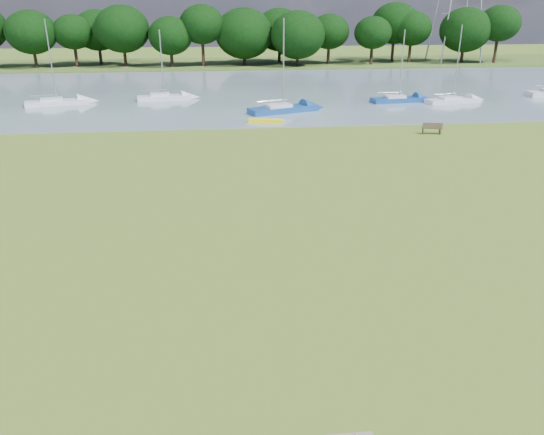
{
  "coord_description": "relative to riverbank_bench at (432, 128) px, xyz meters",
  "views": [
    {
      "loc": [
        -1.44,
        -22.18,
        9.92
      ],
      "look_at": [
        0.74,
        -2.0,
        1.64
      ],
      "focal_mm": 35.0,
      "sensor_mm": 36.0,
      "label": 1
    }
  ],
  "objects": [
    {
      "name": "sailboat_2",
      "position": [
        -33.53,
        16.51,
        0.01
      ],
      "size": [
        6.4,
        3.35,
        8.34
      ],
      "rotation": [
        0.0,
        0.0,
        0.28
      ],
      "color": "silver",
      "rests_on": "river"
    },
    {
      "name": "sailboat_4",
      "position": [
        -22.77,
        18.24,
        0.03
      ],
      "size": [
        5.89,
        2.46,
        7.21
      ],
      "rotation": [
        0.0,
        0.0,
        0.15
      ],
      "color": "silver",
      "rests_on": "river"
    },
    {
      "name": "tree_line",
      "position": [
        -25.3,
        49.66,
        5.66
      ],
      "size": [
        124.1,
        8.52,
        10.31
      ],
      "color": "black",
      "rests_on": "far_bank"
    },
    {
      "name": "far_bank",
      "position": [
        -15.89,
        53.66,
        -0.48
      ],
      "size": [
        220.0,
        20.0,
        0.4
      ],
      "primitive_type": "cube",
      "color": "#4C6626",
      "rests_on": "ground"
    },
    {
      "name": "sailboat_5",
      "position": [
        2.05,
        14.38,
        -0.0
      ],
      "size": [
        6.08,
        2.39,
        7.27
      ],
      "rotation": [
        0.0,
        0.0,
        0.13
      ],
      "color": "navy",
      "rests_on": "river"
    },
    {
      "name": "sailboat_7",
      "position": [
        -10.86,
        10.13,
        0.06
      ],
      "size": [
        7.04,
        4.19,
        8.52
      ],
      "rotation": [
        0.0,
        0.0,
        0.36
      ],
      "color": "navy",
      "rests_on": "river"
    },
    {
      "name": "river",
      "position": [
        -15.89,
        23.66,
        -0.48
      ],
      "size": [
        220.0,
        40.0,
        0.1
      ],
      "primitive_type": "cube",
      "color": "slate",
      "rests_on": "ground"
    },
    {
      "name": "kayak",
      "position": [
        -12.89,
        5.66,
        -0.28
      ],
      "size": [
        3.19,
        1.63,
        0.31
      ],
      "primitive_type": "cube",
      "rotation": [
        0.0,
        0.0,
        -0.31
      ],
      "color": "yellow",
      "rests_on": "river"
    },
    {
      "name": "ground",
      "position": [
        -15.89,
        -18.34,
        -0.48
      ],
      "size": [
        220.0,
        220.0,
        0.0
      ],
      "primitive_type": "plane",
      "color": "olive"
    },
    {
      "name": "sailboat_1",
      "position": [
        7.56,
        13.36,
        -0.03
      ],
      "size": [
        6.08,
        2.75,
        7.74
      ],
      "rotation": [
        0.0,
        0.0,
        0.19
      ],
      "color": "silver",
      "rests_on": "river"
    },
    {
      "name": "riverbank_bench",
      "position": [
        0.0,
        0.0,
        0.0
      ],
      "size": [
        1.62,
        0.77,
        0.96
      ],
      "rotation": [
        0.0,
        0.0,
        -0.21
      ],
      "color": "brown",
      "rests_on": "ground"
    }
  ]
}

